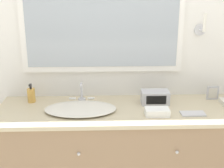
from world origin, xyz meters
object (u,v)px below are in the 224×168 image
sink_basin (81,108)px  picture_frame (213,93)px  appliance_box (155,97)px  soap_bottle (31,95)px

sink_basin → picture_frame: (1.07, 0.20, 0.04)m
sink_basin → appliance_box: size_ratio=2.47×
soap_bottle → picture_frame: soap_bottle is taller
sink_basin → picture_frame: bearing=10.5°
appliance_box → picture_frame: bearing=8.2°
appliance_box → soap_bottle: bearing=176.3°
sink_basin → soap_bottle: 0.45m
appliance_box → picture_frame: picture_frame is taller
sink_basin → appliance_box: 0.60m
sink_basin → soap_bottle: sink_basin is taller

